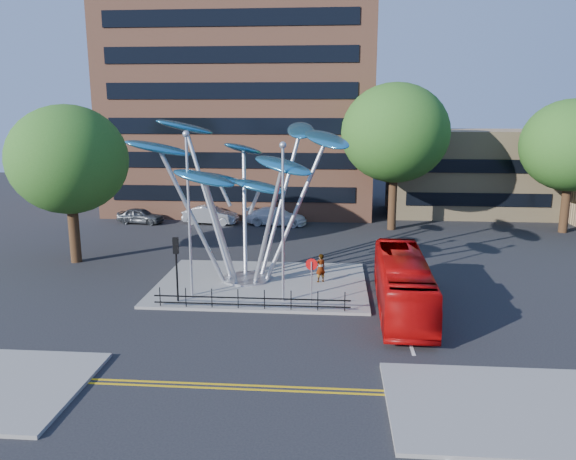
# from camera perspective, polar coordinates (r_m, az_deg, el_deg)

# --- Properties ---
(ground) EXTENTS (120.00, 120.00, 0.00)m
(ground) POSITION_cam_1_polar(r_m,az_deg,el_deg) (27.05, -2.14, -9.57)
(ground) COLOR black
(ground) RESTS_ON ground
(traffic_island) EXTENTS (12.00, 9.00, 0.15)m
(traffic_island) POSITION_cam_1_polar(r_m,az_deg,el_deg) (32.74, -2.65, -5.48)
(traffic_island) COLOR slate
(traffic_island) RESTS_ON ground
(pavement_right) EXTENTS (12.00, 6.00, 0.15)m
(pavement_right) POSITION_cam_1_polar(r_m,az_deg,el_deg) (22.02, 26.39, -16.11)
(pavement_right) COLOR slate
(pavement_right) RESTS_ON ground
(double_yellow_near) EXTENTS (40.00, 0.12, 0.01)m
(double_yellow_near) POSITION_cam_1_polar(r_m,az_deg,el_deg) (21.65, -4.07, -15.47)
(double_yellow_near) COLOR gold
(double_yellow_near) RESTS_ON ground
(double_yellow_far) EXTENTS (40.00, 0.12, 0.01)m
(double_yellow_far) POSITION_cam_1_polar(r_m,az_deg,el_deg) (21.38, -4.19, -15.84)
(double_yellow_far) COLOR gold
(double_yellow_far) RESTS_ON ground
(brick_tower) EXTENTS (25.00, 15.00, 30.00)m
(brick_tower) POSITION_cam_1_polar(r_m,az_deg,el_deg) (57.83, -4.57, 17.19)
(brick_tower) COLOR #925940
(brick_tower) RESTS_ON ground
(low_building_near) EXTENTS (15.00, 8.00, 8.00)m
(low_building_near) POSITION_cam_1_polar(r_m,az_deg,el_deg) (56.75, 17.91, 5.60)
(low_building_near) COLOR tan
(low_building_near) RESTS_ON ground
(tree_right) EXTENTS (8.80, 8.80, 12.11)m
(tree_right) POSITION_cam_1_polar(r_m,az_deg,el_deg) (47.22, 10.84, 9.64)
(tree_right) COLOR black
(tree_right) RESTS_ON ground
(tree_left) EXTENTS (7.60, 7.60, 10.32)m
(tree_left) POSITION_cam_1_polar(r_m,az_deg,el_deg) (38.97, -21.43, 6.65)
(tree_left) COLOR black
(tree_left) RESTS_ON ground
(tree_far) EXTENTS (8.00, 8.00, 10.81)m
(tree_far) POSITION_cam_1_polar(r_m,az_deg,el_deg) (50.69, 26.87, 7.66)
(tree_far) COLOR black
(tree_far) RESTS_ON ground
(leaf_sculpture) EXTENTS (12.72, 9.54, 9.51)m
(leaf_sculpture) POSITION_cam_1_polar(r_m,az_deg,el_deg) (32.16, -4.52, 6.56)
(leaf_sculpture) COLOR #9EA0A5
(leaf_sculpture) RESTS_ON traffic_island
(street_lamp_left) EXTENTS (0.36, 0.36, 8.80)m
(street_lamp_left) POSITION_cam_1_polar(r_m,az_deg,el_deg) (29.77, -10.07, 3.00)
(street_lamp_left) COLOR #9EA0A5
(street_lamp_left) RESTS_ON traffic_island
(street_lamp_right) EXTENTS (0.36, 0.36, 8.30)m
(street_lamp_right) POSITION_cam_1_polar(r_m,az_deg,el_deg) (28.46, -0.52, 2.23)
(street_lamp_right) COLOR #9EA0A5
(street_lamp_right) RESTS_ON traffic_island
(traffic_light_island) EXTENTS (0.28, 0.18, 3.42)m
(traffic_light_island) POSITION_cam_1_polar(r_m,az_deg,el_deg) (29.52, -11.30, -2.57)
(traffic_light_island) COLOR black
(traffic_light_island) RESTS_ON traffic_island
(no_entry_sign_island) EXTENTS (0.60, 0.10, 2.45)m
(no_entry_sign_island) POSITION_cam_1_polar(r_m,az_deg,el_deg) (28.67, 2.41, -4.45)
(no_entry_sign_island) COLOR #9EA0A5
(no_entry_sign_island) RESTS_ON traffic_island
(pedestrian_railing_front) EXTENTS (10.00, 0.06, 1.00)m
(pedestrian_railing_front) POSITION_cam_1_polar(r_m,az_deg,el_deg) (28.55, -3.76, -7.20)
(pedestrian_railing_front) COLOR black
(pedestrian_railing_front) RESTS_ON traffic_island
(red_bus) EXTENTS (2.66, 10.19, 2.82)m
(red_bus) POSITION_cam_1_polar(r_m,az_deg,el_deg) (28.96, 11.57, -5.36)
(red_bus) COLOR #B00808
(red_bus) RESTS_ON ground
(pedestrian) EXTENTS (0.73, 0.65, 1.68)m
(pedestrian) POSITION_cam_1_polar(r_m,az_deg,el_deg) (32.63, 3.32, -3.87)
(pedestrian) COLOR gray
(pedestrian) RESTS_ON traffic_island
(parked_car_left) EXTENTS (4.26, 2.17, 1.39)m
(parked_car_left) POSITION_cam_1_polar(r_m,az_deg,el_deg) (51.43, -14.77, 1.41)
(parked_car_left) COLOR #3C4043
(parked_car_left) RESTS_ON ground
(parked_car_mid) EXTENTS (4.98, 2.22, 1.59)m
(parked_car_mid) POSITION_cam_1_polar(r_m,az_deg,el_deg) (49.97, -7.87, 1.51)
(parked_car_mid) COLOR #999CA0
(parked_car_mid) RESTS_ON ground
(parked_car_right) EXTENTS (5.49, 2.76, 1.53)m
(parked_car_right) POSITION_cam_1_polar(r_m,az_deg,el_deg) (49.05, -1.17, 1.39)
(parked_car_right) COLOR silver
(parked_car_right) RESTS_ON ground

